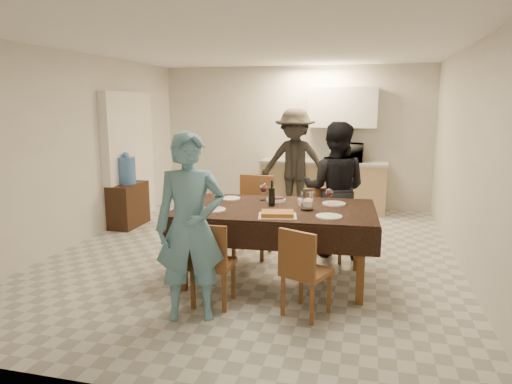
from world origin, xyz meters
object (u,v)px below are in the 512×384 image
water_jug (126,170)px  water_pitcher (307,201)px  person_far (335,189)px  savoury_tart (277,214)px  dining_table (275,211)px  microwave (346,152)px  person_kitchen (294,163)px  person_near (190,227)px  wine_bottle (272,193)px  console (128,205)px

water_jug → water_pitcher: size_ratio=2.08×
person_far → water_jug: bearing=-7.0°
savoury_tart → dining_table: bearing=104.7°
microwave → person_kitchen: size_ratio=0.32×
water_pitcher → person_near: person_near is taller
savoury_tart → person_far: 1.50m
savoury_tart → person_far: person_far is taller
wine_bottle → dining_table: bearing=-45.0°
console → person_kitchen: size_ratio=0.40×
console → microwave: microwave is taller
console → savoury_tart: 3.52m
water_pitcher → person_near: 1.35m
dining_table → wine_bottle: bearing=131.6°
console → water_jug: (0.00, 0.00, 0.55)m
dining_table → person_near: (-0.55, -1.05, 0.06)m
person_far → savoury_tart: bearing=76.1°
console → water_jug: bearing=0.0°
microwave → water_pitcher: bearing=86.5°
wine_bottle → person_near: 1.21m
console → microwave: size_ratio=1.27×
person_near → person_kitchen: person_kitchen is taller
water_jug → water_pitcher: 3.51m
console → water_jug: water_jug is taller
water_pitcher → savoury_tart: (-0.25, -0.33, -0.08)m
microwave → person_kitchen: 0.98m
person_near → water_jug: bearing=108.8°
savoury_tart → person_kitchen: (-0.39, 3.42, 0.07)m
wine_bottle → microwave: bearing=79.9°
wine_bottle → water_pitcher: (0.40, -0.10, -0.04)m
water_jug → person_near: bearing=-51.4°
microwave → person_far: 2.45m
dining_table → microwave: 3.55m
water_pitcher → person_near: (-0.90, -1.00, -0.08)m
wine_bottle → person_far: size_ratio=0.17×
water_pitcher → microwave: microwave is taller
savoury_tart → person_kitchen: size_ratio=0.20×
console → person_far: person_far is taller
water_jug → wine_bottle: wine_bottle is taller
water_pitcher → person_far: bearing=79.7°
wine_bottle → savoury_tart: 0.47m
wine_bottle → person_near: person_near is taller
dining_table → person_near: 1.19m
person_far → person_near: bearing=66.0°
dining_table → savoury_tart: (0.10, -0.38, 0.06)m
console → wine_bottle: size_ratio=2.57×
dining_table → person_far: 1.19m
microwave → person_far: size_ratio=0.34×
microwave → person_kitchen: (-0.85, -0.45, -0.15)m
console → savoury_tart: savoury_tart is taller
console → wine_bottle: bearing=-31.2°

